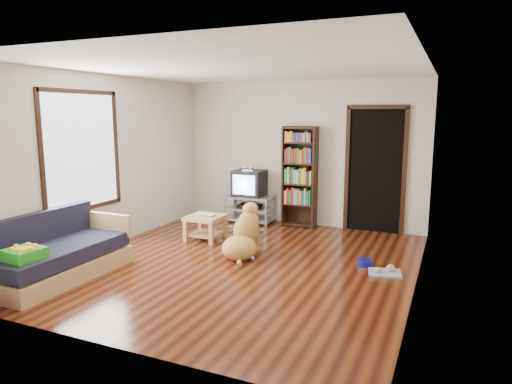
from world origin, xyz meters
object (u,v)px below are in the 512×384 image
at_px(coffee_table, 205,223).
at_px(grey_rag, 385,273).
at_px(laptop, 204,215).
at_px(green_cushion, 24,254).
at_px(tv_stand, 249,208).
at_px(sofa, 58,257).
at_px(dog_bowl, 365,262).
at_px(dog, 244,236).
at_px(crt_tv, 250,183).
at_px(bookshelf, 300,171).

bearing_deg(coffee_table, grey_rag, -9.70).
height_order(laptop, grey_rag, laptop).
bearing_deg(laptop, green_cushion, -97.63).
bearing_deg(tv_stand, laptop, -95.64).
bearing_deg(green_cushion, sofa, 107.98).
xyz_separation_m(dog_bowl, tv_stand, (-2.46, 1.65, 0.23)).
bearing_deg(sofa, laptop, 69.22).
bearing_deg(coffee_table, dog, -28.99).
relative_size(coffee_table, dog, 0.58).
relative_size(laptop, sofa, 0.18).
bearing_deg(crt_tv, sofa, -104.93).
bearing_deg(tv_stand, bookshelf, 5.63).
relative_size(laptop, grey_rag, 0.82).
xyz_separation_m(bookshelf, sofa, (-1.92, -3.72, -0.74)).
distance_m(tv_stand, bookshelf, 1.20).
bearing_deg(grey_rag, coffee_table, 170.30).
bearing_deg(grey_rag, dog, -179.48).
xyz_separation_m(green_cushion, laptop, (0.71, 2.77, -0.07)).
bearing_deg(laptop, dog_bowl, 1.98).
distance_m(grey_rag, crt_tv, 3.44).
bearing_deg(grey_rag, green_cushion, -147.49).
distance_m(green_cushion, dog_bowl, 4.20).
relative_size(green_cushion, coffee_table, 0.67).
xyz_separation_m(laptop, coffee_table, (-0.00, 0.03, -0.13)).
xyz_separation_m(laptop, sofa, (-0.83, -2.19, -0.15)).
distance_m(dog_bowl, coffee_table, 2.63).
xyz_separation_m(laptop, dog, (0.93, -0.48, -0.13)).
bearing_deg(coffee_table, green_cushion, -104.20).
height_order(dog_bowl, dog, dog).
bearing_deg(laptop, bookshelf, 61.24).
xyz_separation_m(bookshelf, dog, (-0.16, -2.02, -0.72)).
bearing_deg(crt_tv, laptop, -95.55).
bearing_deg(dog, tv_stand, 112.22).
bearing_deg(green_cushion, dog, 60.21).
distance_m(green_cushion, bookshelf, 4.69).
distance_m(crt_tv, sofa, 3.81).
height_order(green_cushion, coffee_table, green_cushion).
distance_m(green_cushion, crt_tv, 4.32).
height_order(tv_stand, crt_tv, crt_tv).
bearing_deg(grey_rag, laptop, 170.88).
bearing_deg(laptop, crt_tv, 91.17).
bearing_deg(dog, coffee_table, 151.01).
bearing_deg(green_cushion, grey_rag, 38.33).
distance_m(sofa, dog, 2.45).
distance_m(grey_rag, bookshelf, 2.87).
distance_m(dog_bowl, sofa, 3.97).
bearing_deg(coffee_table, bookshelf, 53.98).
height_order(green_cushion, tv_stand, green_cushion).
xyz_separation_m(green_cushion, coffee_table, (0.71, 2.80, -0.20)).
distance_m(laptop, coffee_table, 0.14).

